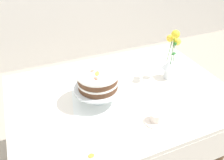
% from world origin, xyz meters
% --- Properties ---
extents(dining_table, '(1.40, 1.00, 0.74)m').
position_xyz_m(dining_table, '(0.00, -0.03, 0.65)').
color(dining_table, white).
rests_on(dining_table, ground).
extents(linen_napkin, '(0.38, 0.38, 0.00)m').
position_xyz_m(linen_napkin, '(-0.16, -0.01, 0.74)').
color(linen_napkin, white).
rests_on(linen_napkin, dining_table).
extents(cake_stand, '(0.29, 0.29, 0.10)m').
position_xyz_m(cake_stand, '(-0.16, -0.01, 0.82)').
color(cake_stand, silver).
rests_on(cake_stand, linen_napkin).
extents(layer_cake, '(0.25, 0.25, 0.11)m').
position_xyz_m(layer_cake, '(-0.16, -0.01, 0.89)').
color(layer_cake, brown).
rests_on(layer_cake, cake_stand).
extents(flower_vase, '(0.11, 0.10, 0.37)m').
position_xyz_m(flower_vase, '(0.38, 0.03, 0.89)').
color(flower_vase, silver).
rests_on(flower_vase, dining_table).
extents(teacup, '(0.13, 0.13, 0.06)m').
position_xyz_m(teacup, '(0.07, -0.31, 0.76)').
color(teacup, silver).
rests_on(teacup, dining_table).
extents(loose_petal_0, '(0.04, 0.05, 0.01)m').
position_xyz_m(loose_petal_0, '(0.05, 0.20, 0.74)').
color(loose_petal_0, yellow).
rests_on(loose_petal_0, dining_table).
extents(loose_petal_1, '(0.03, 0.03, 0.01)m').
position_xyz_m(loose_petal_1, '(-0.33, -0.39, 0.74)').
color(loose_petal_1, orange).
rests_on(loose_petal_1, dining_table).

